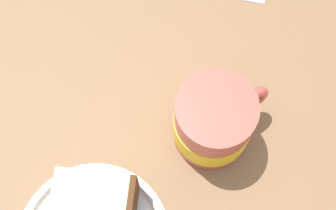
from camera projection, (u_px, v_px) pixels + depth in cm
name	position (u px, v px, depth cm)	size (l,w,h in cm)	color
ground_plane	(113.00, 146.00, 58.74)	(129.92, 129.92, 2.82)	brown
tea_mug	(216.00, 121.00, 53.52)	(8.39, 10.97, 9.52)	#BF4C3F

